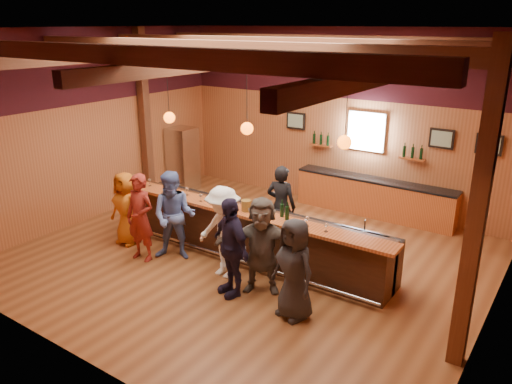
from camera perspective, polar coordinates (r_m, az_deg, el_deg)
room at (r=9.42m, az=-0.85°, el=10.38°), size 9.04×9.00×4.52m
bar_counter at (r=10.23m, az=-0.40°, el=-4.63°), size 6.30×1.07×1.11m
back_bar_cabinet at (r=12.71m, az=13.28°, el=-0.59°), size 4.00×0.52×0.95m
window at (r=12.64m, az=12.51°, el=6.78°), size 0.95×0.09×0.95m
framed_pictures at (r=12.33m, az=16.25°, el=6.42°), size 5.35×0.05×0.45m
wine_shelves at (r=12.67m, az=12.26°, el=4.83°), size 3.00×0.18×0.30m
pendant_lights at (r=9.46m, az=-1.03°, el=7.31°), size 4.24×0.24×1.37m
stainless_fridge at (r=14.37m, az=-8.37°, el=3.75°), size 0.70×0.70×1.80m
customer_orange at (r=11.07m, az=-14.63°, el=-1.83°), size 0.80×0.53×1.61m
customer_redvest at (r=10.23m, az=-13.08°, el=-2.87°), size 0.69×0.48×1.80m
customer_denim at (r=10.12m, az=-9.34°, el=-2.73°), size 1.11×1.03×1.84m
customer_white at (r=9.33m, az=-3.76°, el=-4.62°), size 1.21×0.77×1.78m
customer_navy at (r=8.71m, az=-2.92°, el=-6.28°), size 1.15×0.83×1.81m
customer_brown at (r=8.81m, az=0.64°, el=-6.10°), size 1.70×1.19×1.77m
customer_dark at (r=8.10m, az=4.38°, el=-8.78°), size 0.96×0.76×1.71m
bartender at (r=10.63m, az=2.88°, el=-1.59°), size 0.71×0.53×1.78m
ice_bucket at (r=9.70m, az=-1.12°, el=-1.56°), size 0.20×0.20×0.21m
bottle_a at (r=9.42m, az=2.99°, el=-2.07°), size 0.07×0.07×0.34m
bottle_b at (r=9.28m, az=3.57°, el=-2.39°), size 0.08×0.08×0.35m
glass_a at (r=11.41m, az=-12.07°, el=1.28°), size 0.08×0.08×0.18m
glass_b at (r=11.04m, az=-10.31°, el=0.86°), size 0.09×0.09×0.19m
glass_c at (r=10.66m, az=-7.91°, el=0.29°), size 0.08×0.08×0.18m
glass_d at (r=10.26m, az=-6.34°, el=-0.43°), size 0.08×0.08×0.17m
glass_e at (r=9.91m, az=-3.36°, el=-1.05°), size 0.07×0.07×0.17m
glass_f at (r=9.45m, az=1.36°, el=-2.07°), size 0.07×0.07×0.16m
glass_g at (r=9.02m, az=5.84°, el=-3.09°), size 0.09×0.09×0.19m
glass_h at (r=8.83m, az=8.04°, el=-3.79°), size 0.08×0.08×0.17m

